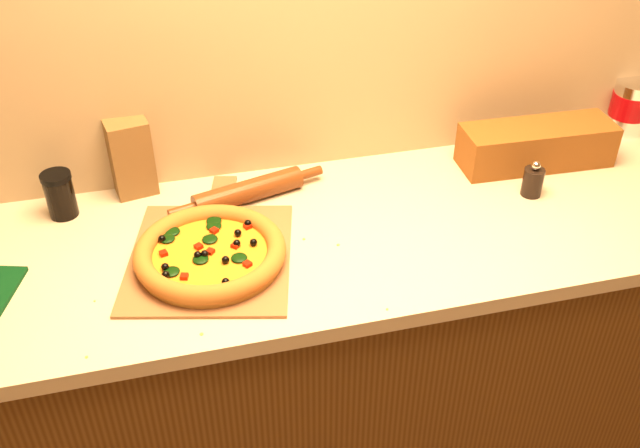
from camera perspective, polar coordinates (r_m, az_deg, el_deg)
The scene contains 11 objects.
cabinet at distance 2.09m, azimuth 1.11°, elevation -10.87°, with size 2.80×0.65×0.86m, color #4B2C10.
countertop at distance 1.79m, azimuth 1.28°, elevation -0.93°, with size 2.84×0.68×0.04m, color #BEB294.
pizza_peel at distance 1.71m, azimuth -8.70°, elevation -2.26°, with size 0.46×0.60×0.01m.
pizza at distance 1.67m, azimuth -8.77°, elevation -2.30°, with size 0.35×0.35×0.05m.
bottle_cap at distance 1.70m, azimuth -6.20°, elevation -2.52°, with size 0.03×0.03×0.01m, color black.
pepper_grinder at distance 1.97m, azimuth 16.67°, elevation 3.31°, with size 0.05×0.05×0.10m.
rolling_pin at distance 1.88m, azimuth -5.76°, elevation 2.64°, with size 0.43×0.14×0.06m.
coffee_canister at distance 2.37m, azimuth 23.56°, elevation 8.65°, with size 0.12×0.12×0.16m.
bread_bag at distance 2.11m, azimuth 16.92°, elevation 6.07°, with size 0.43×0.14×0.12m, color brown.
paper_bag at distance 1.93m, azimuth -14.88°, elevation 5.19°, with size 0.10×0.08×0.21m, color brown.
dark_jar at distance 1.91m, azimuth -20.09°, elevation 2.23°, with size 0.08×0.08×0.12m.
Camera 1 is at (-0.39, 0.04, 1.95)m, focal length 40.00 mm.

